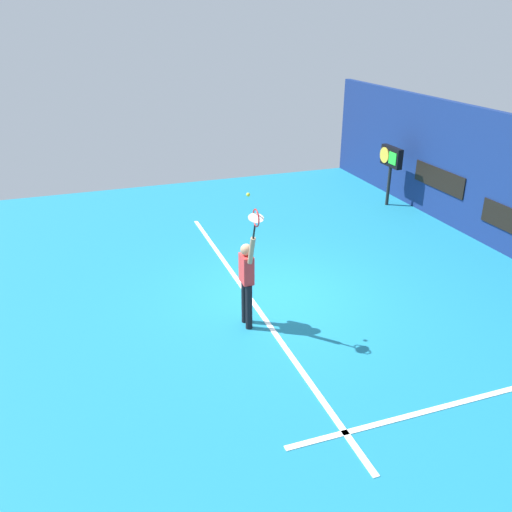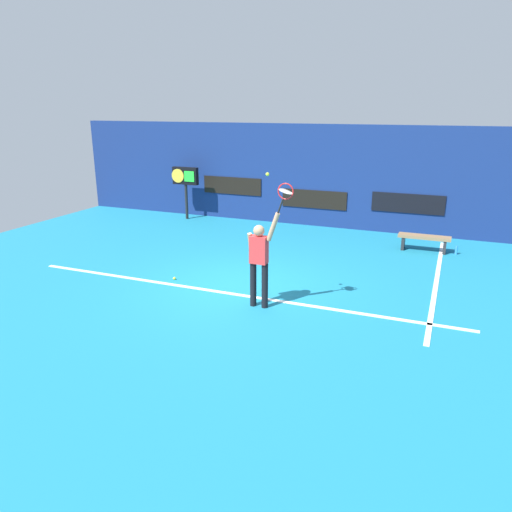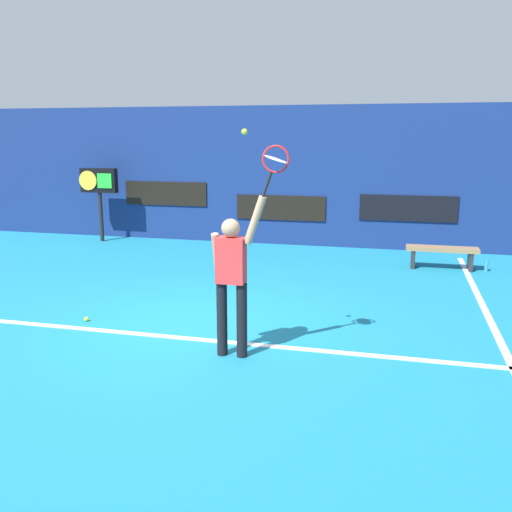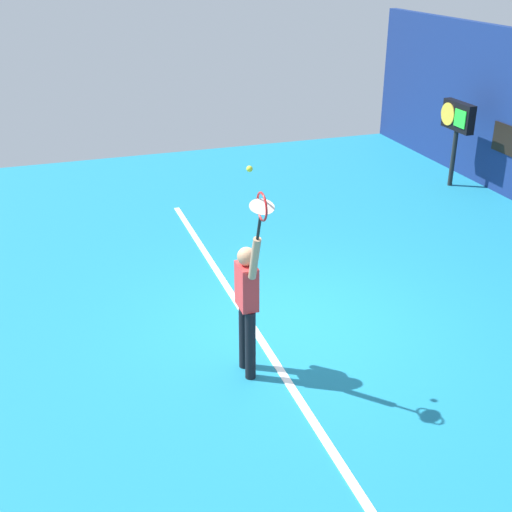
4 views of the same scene
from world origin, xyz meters
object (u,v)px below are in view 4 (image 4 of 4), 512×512
(tennis_racket, at_px, (262,209))
(tennis_ball, at_px, (250,169))
(tennis_player, at_px, (247,300))
(scoreboard_clock, at_px, (457,120))
(spare_ball, at_px, (243,278))

(tennis_racket, bearing_deg, tennis_ball, -177.36)
(tennis_player, height_order, scoreboard_clock, tennis_player)
(tennis_player, height_order, tennis_racket, tennis_racket)
(tennis_racket, distance_m, spare_ball, 3.80)
(tennis_player, height_order, spare_ball, tennis_player)
(tennis_ball, relative_size, scoreboard_clock, 0.04)
(tennis_ball, xyz_separation_m, scoreboard_clock, (-5.55, 6.46, -1.24))
(spare_ball, bearing_deg, tennis_player, -16.24)
(tennis_racket, height_order, spare_ball, tennis_racket)
(tennis_ball, relative_size, spare_ball, 1.00)
(tennis_racket, xyz_separation_m, scoreboard_clock, (-5.89, 6.44, -0.90))
(tennis_ball, bearing_deg, scoreboard_clock, 130.67)
(tennis_player, distance_m, tennis_ball, 1.68)
(spare_ball, bearing_deg, tennis_racket, -13.58)
(tennis_racket, height_order, scoreboard_clock, tennis_racket)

